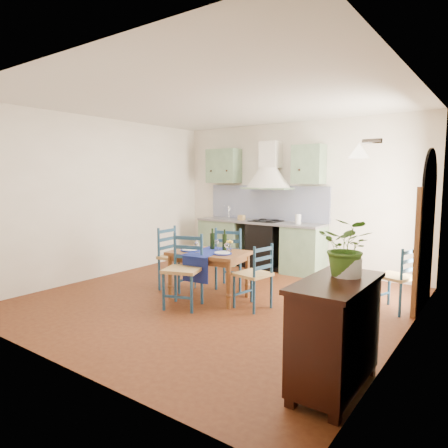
% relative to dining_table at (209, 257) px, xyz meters
% --- Properties ---
extents(floor, '(5.00, 5.00, 0.00)m').
position_rel_dining_table_xyz_m(floor, '(0.14, 0.00, -0.61)').
color(floor, '#451D0E').
rests_on(floor, ground).
extents(back_wall, '(5.00, 0.96, 2.80)m').
position_rel_dining_table_xyz_m(back_wall, '(-0.32, 2.29, 0.44)').
color(back_wall, white).
rests_on(back_wall, ground).
extents(right_wall, '(0.26, 5.00, 2.80)m').
position_rel_dining_table_xyz_m(right_wall, '(2.64, 0.28, 0.72)').
color(right_wall, white).
rests_on(right_wall, ground).
extents(left_wall, '(0.04, 5.00, 2.80)m').
position_rel_dining_table_xyz_m(left_wall, '(-2.36, 0.00, 0.79)').
color(left_wall, white).
rests_on(left_wall, ground).
extents(ceiling, '(5.00, 5.00, 0.01)m').
position_rel_dining_table_xyz_m(ceiling, '(0.14, 0.00, 2.19)').
color(ceiling, silver).
rests_on(ceiling, back_wall).
extents(dining_table, '(1.17, 0.90, 1.01)m').
position_rel_dining_table_xyz_m(dining_table, '(0.00, 0.00, 0.00)').
color(dining_table, brown).
rests_on(dining_table, ground).
extents(chair_near, '(0.59, 0.59, 0.99)m').
position_rel_dining_table_xyz_m(chair_near, '(-0.04, -0.50, -0.10)').
color(chair_near, navy).
rests_on(chair_near, ground).
extents(chair_far, '(0.57, 0.57, 0.99)m').
position_rel_dining_table_xyz_m(chair_far, '(-0.04, 0.62, -0.10)').
color(chair_far, navy).
rests_on(chair_far, ground).
extents(chair_left, '(0.49, 0.49, 0.99)m').
position_rel_dining_table_xyz_m(chair_left, '(-0.73, 0.07, -0.10)').
color(chair_left, navy).
rests_on(chair_left, ground).
extents(chair_right, '(0.48, 0.48, 0.89)m').
position_rel_dining_table_xyz_m(chair_right, '(0.79, -0.02, -0.15)').
color(chair_right, navy).
rests_on(chair_right, ground).
extents(chair_spare, '(0.51, 0.51, 0.88)m').
position_rel_dining_table_xyz_m(chair_spare, '(2.37, 0.97, -0.16)').
color(chair_spare, navy).
rests_on(chair_spare, ground).
extents(sideboard, '(0.50, 1.05, 0.94)m').
position_rel_dining_table_xyz_m(sideboard, '(2.40, -1.41, -0.10)').
color(sideboard, black).
rests_on(sideboard, ground).
extents(potted_plant, '(0.45, 0.40, 0.49)m').
position_rel_dining_table_xyz_m(potted_plant, '(2.43, -1.23, 0.57)').
color(potted_plant, '#3E6C21').
rests_on(potted_plant, sideboard).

